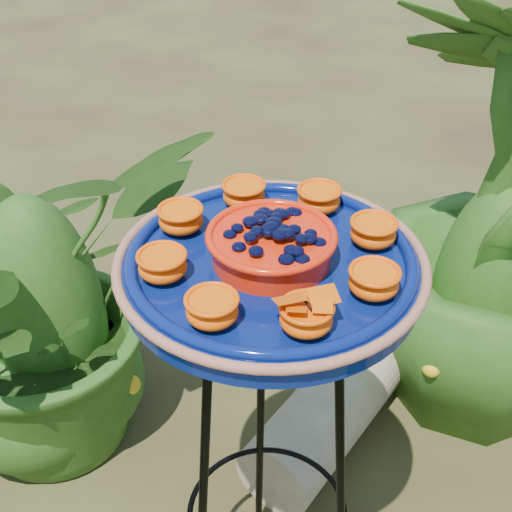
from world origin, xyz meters
name	(u,v)px	position (x,y,z in m)	size (l,w,h in m)	color
tripod_stand	(268,435)	(-0.02, -0.03, 0.52)	(0.33, 0.35, 0.85)	black
feeder_dish	(271,261)	(-0.02, -0.03, 0.89)	(0.46, 0.46, 0.10)	#071555
driftwood_log	(335,404)	(0.24, 0.39, 0.10)	(0.20, 0.20, 0.60)	tan
shrub_back_left	(41,295)	(-0.46, 0.55, 0.43)	(0.78, 0.67, 0.86)	#254A13
shrub_back_right	(506,218)	(0.66, 0.49, 0.56)	(0.63, 0.63, 1.13)	#254A13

